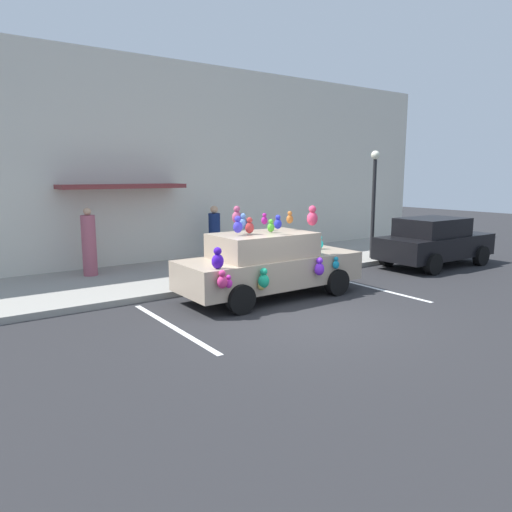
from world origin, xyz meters
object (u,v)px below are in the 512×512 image
(parked_sedan_behind, at_px, (434,242))
(street_lamp_post, at_px, (374,192))
(teddy_bear_on_sidewalk, at_px, (262,263))
(plush_covered_car, at_px, (269,264))
(pedestrian_walking_past, at_px, (89,244))
(pedestrian_near_shopfront, at_px, (214,235))

(parked_sedan_behind, relative_size, street_lamp_post, 1.16)
(teddy_bear_on_sidewalk, bearing_deg, street_lamp_post, -1.98)
(plush_covered_car, relative_size, pedestrian_walking_past, 2.42)
(teddy_bear_on_sidewalk, bearing_deg, pedestrian_near_shopfront, 92.10)
(street_lamp_post, height_order, pedestrian_near_shopfront, street_lamp_post)
(teddy_bear_on_sidewalk, xyz_separation_m, street_lamp_post, (4.37, -0.15, 1.91))
(street_lamp_post, relative_size, pedestrian_near_shopfront, 1.99)
(plush_covered_car, xyz_separation_m, pedestrian_walking_past, (-2.95, 4.23, 0.20))
(teddy_bear_on_sidewalk, distance_m, street_lamp_post, 4.77)
(street_lamp_post, bearing_deg, pedestrian_near_shopfront, 149.05)
(pedestrian_near_shopfront, bearing_deg, parked_sedan_behind, -37.60)
(parked_sedan_behind, height_order, pedestrian_walking_past, pedestrian_walking_past)
(plush_covered_car, relative_size, street_lamp_post, 1.28)
(teddy_bear_on_sidewalk, height_order, street_lamp_post, street_lamp_post)
(plush_covered_car, xyz_separation_m, parked_sedan_behind, (6.64, 0.13, -0.02))
(teddy_bear_on_sidewalk, height_order, pedestrian_walking_past, pedestrian_walking_past)
(plush_covered_car, bearing_deg, parked_sedan_behind, 1.08)
(street_lamp_post, bearing_deg, parked_sedan_behind, -55.73)
(plush_covered_car, xyz_separation_m, street_lamp_post, (5.55, 1.73, 1.51))
(street_lamp_post, distance_m, pedestrian_near_shopfront, 5.38)
(pedestrian_walking_past, bearing_deg, teddy_bear_on_sidewalk, -29.75)
(street_lamp_post, bearing_deg, pedestrian_walking_past, 163.55)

